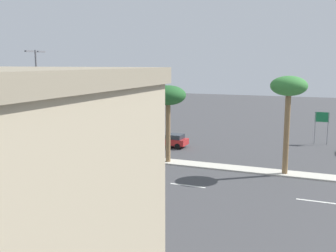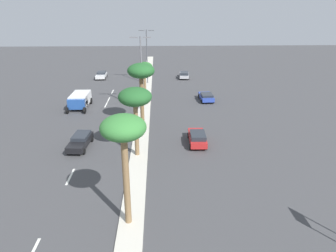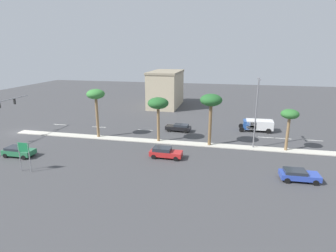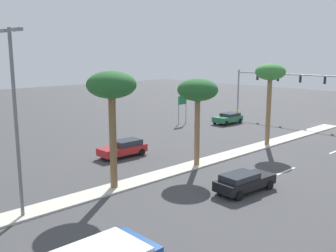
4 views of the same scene
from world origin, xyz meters
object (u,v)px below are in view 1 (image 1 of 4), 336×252
(street_lamp_leading, at_px, (38,92))
(sedan_red_rear, at_px, (169,140))
(palm_tree_right, at_px, (6,99))
(directional_road_sign, at_px, (322,121))
(palm_tree_center, at_px, (92,87))
(sedan_blue_far, at_px, (66,127))
(sedan_black_center, at_px, (113,169))
(palm_tree_mid, at_px, (168,97))
(palm_tree_far, at_px, (289,90))

(street_lamp_leading, bearing_deg, sedan_red_rear, -61.50)
(palm_tree_right, bearing_deg, sedan_red_rear, -69.21)
(directional_road_sign, height_order, palm_tree_center, palm_tree_center)
(palm_tree_center, height_order, sedan_blue_far, palm_tree_center)
(sedan_red_rear, relative_size, sedan_black_center, 0.95)
(directional_road_sign, distance_m, palm_tree_mid, 19.73)
(sedan_black_center, bearing_deg, sedan_red_rear, 1.54)
(sedan_black_center, bearing_deg, palm_tree_far, -63.75)
(sedan_black_center, bearing_deg, sedan_blue_far, 45.51)
(palm_tree_right, bearing_deg, directional_road_sign, -66.23)
(palm_tree_mid, bearing_deg, sedan_red_rear, 21.53)
(sedan_blue_far, bearing_deg, directional_road_sign, -82.16)
(palm_tree_far, height_order, sedan_red_rear, palm_tree_far)
(palm_tree_far, relative_size, street_lamp_leading, 0.78)
(palm_tree_far, xyz_separation_m, palm_tree_right, (0.20, 29.85, -1.74))
(directional_road_sign, xyz_separation_m, palm_tree_far, (-14.45, 2.51, 4.36))
(sedan_red_rear, bearing_deg, palm_tree_far, -116.63)
(directional_road_sign, relative_size, palm_tree_center, 0.46)
(sedan_black_center, bearing_deg, palm_tree_mid, -19.50)
(palm_tree_right, height_order, sedan_red_rear, palm_tree_right)
(palm_tree_far, relative_size, palm_tree_right, 1.32)
(sedan_blue_far, distance_m, sedan_black_center, 23.32)
(sedan_red_rear, bearing_deg, palm_tree_center, 138.44)
(directional_road_sign, xyz_separation_m, palm_tree_right, (-14.25, 32.35, 2.62))
(palm_tree_center, xyz_separation_m, sedan_blue_far, (9.82, 10.68, -6.17))
(palm_tree_mid, xyz_separation_m, palm_tree_center, (0.22, 8.18, 0.76))
(directional_road_sign, xyz_separation_m, sedan_black_center, (-20.73, 15.25, -1.94))
(palm_tree_far, distance_m, sedan_black_center, 15.54)
(palm_tree_right, relative_size, sedan_blue_far, 1.43)
(palm_tree_far, relative_size, palm_tree_mid, 1.14)
(palm_tree_mid, distance_m, palm_tree_right, 19.36)
(palm_tree_far, xyz_separation_m, sedan_red_rear, (6.56, 13.09, -6.26))
(sedan_blue_far, bearing_deg, palm_tree_far, -108.90)
(palm_tree_far, distance_m, palm_tree_mid, 10.55)
(palm_tree_far, height_order, sedan_black_center, palm_tree_far)
(palm_tree_far, bearing_deg, street_lamp_leading, 90.10)
(palm_tree_center, height_order, sedan_black_center, palm_tree_center)
(palm_tree_far, bearing_deg, sedan_blue_far, 71.10)
(palm_tree_mid, bearing_deg, directional_road_sign, -42.07)
(palm_tree_far, xyz_separation_m, street_lamp_leading, (-0.04, 25.25, -0.87))
(palm_tree_center, bearing_deg, palm_tree_right, 90.22)
(directional_road_sign, distance_m, street_lamp_leading, 31.51)
(palm_tree_far, height_order, palm_tree_right, palm_tree_far)
(palm_tree_right, xyz_separation_m, sedan_black_center, (-6.48, -17.10, -4.56))
(directional_road_sign, distance_m, palm_tree_center, 25.86)
(palm_tree_center, bearing_deg, sedan_blue_far, 47.42)
(street_lamp_leading, height_order, sedan_red_rear, street_lamp_leading)
(directional_road_sign, relative_size, sedan_black_center, 0.79)
(sedan_blue_far, relative_size, sedan_black_center, 0.92)
(palm_tree_far, bearing_deg, sedan_red_rear, 63.37)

